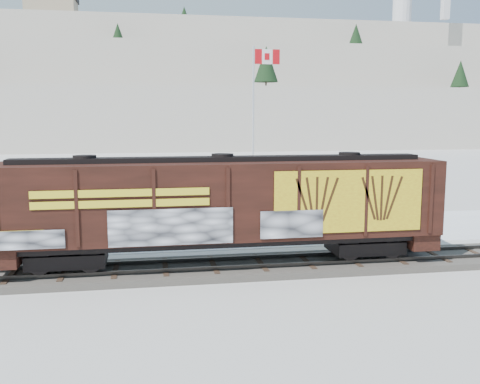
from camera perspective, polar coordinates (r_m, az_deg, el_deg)
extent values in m
plane|color=white|center=(22.63, -2.83, -8.47)|extent=(500.00, 500.00, 0.00)
cube|color=#59544C|center=(22.60, -2.84, -8.13)|extent=(50.00, 3.40, 0.28)
cube|color=#33302D|center=(21.85, -2.61, -8.11)|extent=(50.00, 0.10, 0.15)
cube|color=#33302D|center=(23.23, -3.05, -7.13)|extent=(50.00, 0.10, 0.15)
cube|color=white|center=(29.86, -4.56, -4.39)|extent=(40.00, 8.00, 0.03)
cube|color=white|center=(116.58, -8.50, 7.75)|extent=(360.00, 40.00, 12.00)
cube|color=white|center=(146.68, -8.81, 10.13)|extent=(360.00, 40.00, 24.00)
cube|color=white|center=(181.91, -9.03, 11.44)|extent=(360.00, 50.00, 35.00)
cone|color=black|center=(114.74, 2.80, 13.48)|extent=(5.04, 5.04, 7.38)
cone|color=black|center=(138.50, 22.43, 11.59)|extent=(4.20, 4.20, 6.15)
cone|color=black|center=(151.30, -12.91, 16.10)|extent=(3.92, 3.92, 5.74)
cone|color=black|center=(158.09, 12.26, 15.98)|extent=(4.48, 4.48, 6.56)
cone|color=black|center=(186.91, -5.97, 18.18)|extent=(4.20, 4.20, 6.15)
cube|color=tan|center=(188.73, -19.43, 17.55)|extent=(15.00, 12.00, 8.00)
cube|color=black|center=(22.50, -17.88, -6.64)|extent=(3.00, 2.00, 0.90)
cube|color=black|center=(24.08, 13.10, -5.50)|extent=(3.00, 2.00, 0.90)
cylinder|color=black|center=(21.91, -20.65, -7.16)|extent=(0.90, 0.12, 0.90)
cube|color=black|center=(22.33, -1.84, -4.97)|extent=(18.13, 2.40, 0.25)
cube|color=#33140E|center=(22.01, -1.86, -0.72)|extent=(18.13, 3.00, 3.09)
cube|color=black|center=(21.82, -1.88, 3.56)|extent=(16.68, 0.90, 0.20)
cube|color=yellow|center=(21.75, 11.59, -0.99)|extent=(6.16, 0.03, 2.51)
cube|color=yellow|center=(20.26, -12.51, -0.67)|extent=(6.53, 0.02, 0.70)
cube|color=white|center=(20.44, -7.32, -3.74)|extent=(4.71, 0.03, 1.40)
cylinder|color=silver|center=(37.84, 1.38, -1.58)|extent=(0.90, 0.90, 0.20)
cylinder|color=silver|center=(37.32, 1.41, 6.77)|extent=(0.14, 0.14, 11.19)
cube|color=red|center=(37.60, 1.98, 14.25)|extent=(0.50, 0.07, 1.00)
cube|color=white|center=(37.72, 2.90, 14.22)|extent=(0.70, 0.09, 1.00)
cube|color=red|center=(37.87, 3.89, 14.19)|extent=(0.50, 0.07, 1.00)
imported|color=silver|center=(29.14, 1.74, -3.24)|extent=(4.49, 2.54, 1.40)
imported|color=black|center=(33.21, 15.00, -2.12)|extent=(4.86, 2.07, 1.40)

